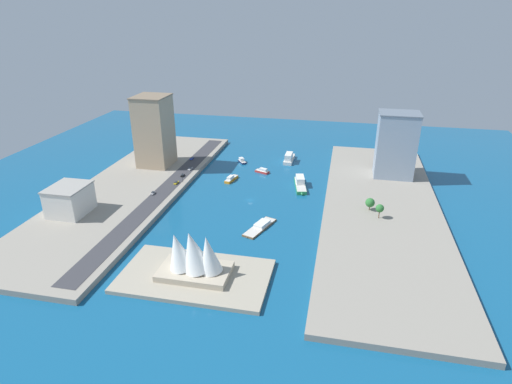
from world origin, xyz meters
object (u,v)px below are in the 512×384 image
(tugboat_red, at_px, (262,171))
(barge_flat_brown, at_px, (260,226))
(apartment_midrise_tan, at_px, (154,131))
(opera_landmark, at_px, (193,256))
(patrol_launch_navy, at_px, (242,161))
(ferry_white_commuter, at_px, (289,158))
(hatchback_blue, at_px, (192,158))
(hotel_broad_white, at_px, (70,200))
(traffic_light_waterfront, at_px, (182,176))
(van_white, at_px, (190,169))
(suv_black, at_px, (183,175))
(taxi_yellow_cab, at_px, (176,183))
(water_taxi_orange, at_px, (231,179))
(ferry_green_doubledeck, at_px, (300,183))
(tower_tall_glass, at_px, (396,145))
(sedan_silver, at_px, (153,193))

(tugboat_red, bearing_deg, barge_flat_brown, 100.54)
(apartment_midrise_tan, relative_size, opera_landmark, 1.62)
(opera_landmark, bearing_deg, patrol_launch_navy, -84.22)
(apartment_midrise_tan, bearing_deg, opera_landmark, 120.17)
(ferry_white_commuter, height_order, hatchback_blue, ferry_white_commuter)
(hotel_broad_white, relative_size, traffic_light_waterfront, 3.73)
(van_white, distance_m, suv_black, 13.98)
(van_white, bearing_deg, ferry_white_commuter, -148.20)
(taxi_yellow_cab, bearing_deg, water_taxi_orange, -147.87)
(tugboat_red, bearing_deg, taxi_yellow_cab, 38.11)
(water_taxi_orange, xyz_separation_m, tugboat_red, (-19.00, -20.19, -0.04))
(ferry_green_doubledeck, distance_m, tower_tall_glass, 73.56)
(patrol_launch_navy, xyz_separation_m, barge_flat_brown, (-36.77, 105.63, -0.45))
(patrol_launch_navy, height_order, sedan_silver, sedan_silver)
(sedan_silver, bearing_deg, patrol_launch_navy, -116.57)
(apartment_midrise_tan, height_order, suv_black, apartment_midrise_tan)
(ferry_green_doubledeck, bearing_deg, sedan_silver, 23.43)
(water_taxi_orange, distance_m, sedan_silver, 59.03)
(hotel_broad_white, xyz_separation_m, traffic_light_waterfront, (-47.36, -59.38, -4.27))
(hotel_broad_white, bearing_deg, ferry_white_commuter, -131.80)
(ferry_white_commuter, bearing_deg, patrol_launch_navy, 15.60)
(water_taxi_orange, relative_size, tower_tall_glass, 0.36)
(taxi_yellow_cab, bearing_deg, barge_flat_brown, 146.87)
(apartment_midrise_tan, distance_m, opera_landmark, 155.85)
(patrol_launch_navy, height_order, suv_black, suv_black)
(ferry_white_commuter, relative_size, apartment_midrise_tan, 0.47)
(patrol_launch_navy, bearing_deg, opera_landmark, 95.78)
(hatchback_blue, relative_size, suv_black, 1.08)
(apartment_midrise_tan, xyz_separation_m, hatchback_blue, (-22.43, -16.13, -25.72))
(traffic_light_waterfront, bearing_deg, hotel_broad_white, 51.43)
(tugboat_red, bearing_deg, suv_black, 27.17)
(apartment_midrise_tan, xyz_separation_m, van_white, (-29.31, 6.66, -25.68))
(barge_flat_brown, bearing_deg, ferry_green_doubledeck, -103.24)
(tower_tall_glass, xyz_separation_m, opera_landmark, (99.60, 147.18, -14.36))
(barge_flat_brown, bearing_deg, opera_landmark, 69.22)
(opera_landmark, bearing_deg, ferry_white_commuter, -96.98)
(hatchback_blue, bearing_deg, opera_landmark, 110.27)
(taxi_yellow_cab, bearing_deg, sedan_silver, 67.78)
(suv_black, bearing_deg, apartment_midrise_tan, -35.60)
(water_taxi_orange, height_order, ferry_green_doubledeck, ferry_green_doubledeck)
(van_white, relative_size, taxi_yellow_cab, 0.98)
(water_taxi_orange, height_order, ferry_white_commuter, ferry_white_commuter)
(tower_tall_glass, relative_size, traffic_light_waterfront, 7.12)
(patrol_launch_navy, height_order, barge_flat_brown, patrol_launch_navy)
(water_taxi_orange, relative_size, hatchback_blue, 3.34)
(ferry_white_commuter, xyz_separation_m, opera_landmark, (20.85, 170.19, 8.99))
(taxi_yellow_cab, height_order, opera_landmark, opera_landmark)
(van_white, relative_size, suv_black, 1.10)
(tower_tall_glass, xyz_separation_m, hotel_broad_white, (191.90, 103.54, -14.57))
(apartment_midrise_tan, relative_size, taxi_yellow_cab, 10.38)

